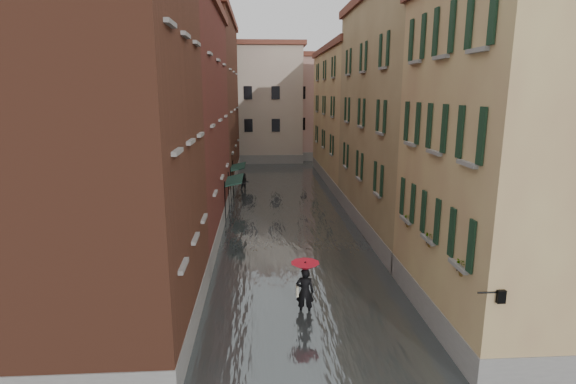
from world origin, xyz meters
name	(u,v)px	position (x,y,z in m)	size (l,w,h in m)	color
ground	(307,302)	(0.00, 0.00, 0.00)	(120.00, 120.00, 0.00)	#555557
floodwater	(287,213)	(0.00, 13.00, 0.10)	(10.00, 60.00, 0.20)	#4F5657
building_left_near	(92,145)	(-7.00, -2.00, 6.50)	(6.00, 8.00, 13.00)	brown
building_left_mid	(165,126)	(-7.00, 9.00, 6.25)	(6.00, 14.00, 12.50)	maroon
building_left_far	(199,105)	(-7.00, 24.00, 7.00)	(6.00, 16.00, 14.00)	brown
building_right_near	(523,164)	(7.00, -2.00, 5.75)	(6.00, 8.00, 11.50)	#A47755
building_right_mid	(414,121)	(7.00, 9.00, 6.50)	(6.00, 14.00, 13.00)	tan
building_right_far	(357,119)	(7.00, 24.00, 5.75)	(6.00, 16.00, 11.50)	#A47755
building_end_cream	(249,106)	(-3.00, 38.00, 6.50)	(12.00, 9.00, 13.00)	#C3B39B
building_end_pink	(322,109)	(6.00, 40.00, 6.00)	(10.00, 9.00, 12.00)	tan
awning_near	(234,181)	(-3.48, 12.31, 2.47)	(1.09, 3.32, 2.80)	#163228
awning_far	(238,168)	(-3.49, 17.56, 2.47)	(1.09, 2.95, 2.80)	#163228
wall_lantern	(499,296)	(4.33, -6.00, 3.01)	(0.71, 0.22, 0.35)	black
window_planters	(434,231)	(4.12, -2.05, 3.51)	(0.59, 5.63, 0.84)	brown
pedestrian_main	(305,283)	(-0.18, -1.06, 1.28)	(1.05, 1.05, 2.06)	black
pedestrian_far	(244,183)	(-3.10, 20.04, 0.79)	(0.77, 0.60, 1.59)	black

